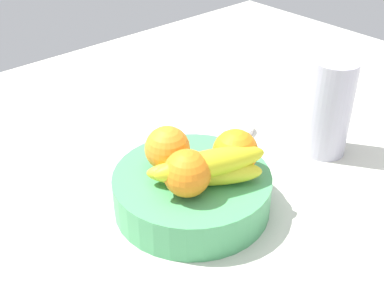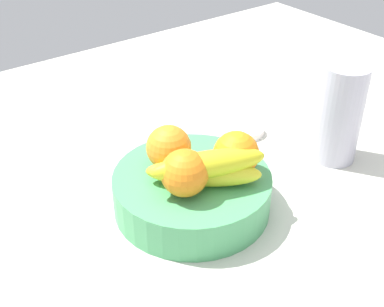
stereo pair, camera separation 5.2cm
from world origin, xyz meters
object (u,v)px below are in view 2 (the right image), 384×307
(banana_bunch, at_px, (206,169))
(thermos_tumbler, at_px, (340,114))
(jar_lid, at_px, (248,131))
(fruit_bowl, at_px, (192,191))
(orange_front_left, at_px, (169,147))
(orange_center, at_px, (236,154))
(orange_front_right, at_px, (185,173))

(banana_bunch, relative_size, thermos_tumbler, 0.97)
(banana_bunch, height_order, jar_lid, banana_bunch)
(fruit_bowl, distance_m, orange_front_left, 0.08)
(banana_bunch, bearing_deg, orange_center, 179.12)
(fruit_bowl, xyz_separation_m, orange_front_left, (0.01, -0.04, 0.07))
(banana_bunch, distance_m, jar_lid, 0.28)
(banana_bunch, bearing_deg, thermos_tumbler, 178.90)
(orange_front_right, relative_size, thermos_tumbler, 0.39)
(fruit_bowl, bearing_deg, thermos_tumbler, 172.45)
(orange_front_right, height_order, orange_center, same)
(orange_center, bearing_deg, orange_front_left, -46.76)
(thermos_tumbler, bearing_deg, jar_lid, -65.95)
(orange_front_left, height_order, jar_lid, orange_front_left)
(fruit_bowl, distance_m, thermos_tumbler, 0.30)
(orange_center, height_order, thermos_tumbler, thermos_tumbler)
(orange_center, xyz_separation_m, thermos_tumbler, (-0.23, 0.00, -0.01))
(banana_bunch, relative_size, jar_lid, 2.81)
(banana_bunch, bearing_deg, orange_front_left, -79.24)
(fruit_bowl, relative_size, orange_center, 3.51)
(thermos_tumbler, bearing_deg, orange_center, -1.15)
(thermos_tumbler, relative_size, jar_lid, 2.88)
(jar_lid, bearing_deg, thermos_tumbler, 114.05)
(fruit_bowl, bearing_deg, orange_front_left, -71.89)
(orange_front_left, xyz_separation_m, thermos_tumbler, (-0.30, 0.08, -0.01))
(orange_center, relative_size, thermos_tumbler, 0.39)
(fruit_bowl, xyz_separation_m, orange_front_right, (0.03, 0.03, 0.07))
(thermos_tumbler, bearing_deg, orange_front_right, -1.99)
(orange_center, height_order, banana_bunch, orange_center)
(banana_bunch, bearing_deg, jar_lid, -146.44)
(orange_front_left, height_order, thermos_tumbler, thermos_tumbler)
(orange_front_right, bearing_deg, banana_bunch, 170.48)
(jar_lid, bearing_deg, fruit_bowl, 27.17)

